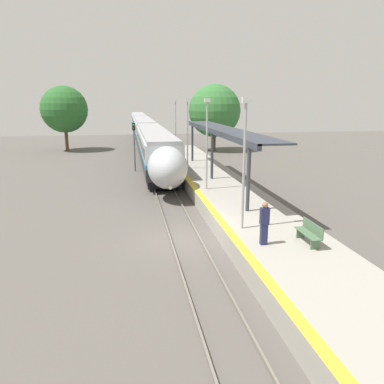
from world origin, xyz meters
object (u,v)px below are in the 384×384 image
object	(u,v)px
platform_bench	(310,232)
lamppost_far	(187,130)
lamppost_near	(244,156)
lamppost_farthest	(176,124)
railway_signal	(134,142)
person_waiting	(264,222)
train	(144,130)
lamppost_mid	(207,139)

from	to	relation	value
platform_bench	lamppost_far	world-z (taller)	lamppost_far
lamppost_near	lamppost_farthest	bearing A→B (deg)	90.00
platform_bench	lamppost_near	xyz separation A→B (m)	(-2.18, 2.31, 2.86)
railway_signal	lamppost_near	world-z (taller)	lamppost_near
platform_bench	lamppost_near	distance (m)	4.28
platform_bench	person_waiting	distance (m)	1.98
person_waiting	lamppost_near	world-z (taller)	lamppost_near
person_waiting	lamppost_near	bearing A→B (deg)	97.07
platform_bench	lamppost_farthest	xyz separation A→B (m)	(-2.18, 26.39, 2.86)
train	lamppost_mid	xyz separation A→B (m)	(2.48, -35.95, 2.07)
train	platform_bench	xyz separation A→B (m)	(4.66, -46.28, -0.80)
train	lamppost_far	world-z (taller)	lamppost_far
train	railway_signal	size ratio (longest dim) A/B	15.87
train	lamppost_mid	size ratio (longest dim) A/B	12.52
lamppost_mid	lamppost_farthest	world-z (taller)	same
lamppost_far	railway_signal	bearing A→B (deg)	135.40
railway_signal	lamppost_far	bearing A→B (deg)	-44.60
train	lamppost_far	bearing A→B (deg)	-84.92
person_waiting	lamppost_mid	world-z (taller)	lamppost_mid
lamppost_farthest	lamppost_far	bearing A→B (deg)	-90.00
lamppost_farthest	platform_bench	bearing A→B (deg)	-85.28
person_waiting	lamppost_far	size ratio (longest dim) A/B	0.31
platform_bench	lamppost_near	world-z (taller)	lamppost_near
railway_signal	lamppost_farthest	size ratio (longest dim) A/B	0.79
lamppost_mid	lamppost_farthest	bearing A→B (deg)	90.00
platform_bench	lamppost_farthest	distance (m)	26.63
lamppost_near	lamppost_far	xyz separation A→B (m)	(0.00, 16.05, 0.00)
platform_bench	person_waiting	bearing A→B (deg)	174.30
lamppost_far	lamppost_farthest	xyz separation A→B (m)	(0.00, 8.03, 0.00)
person_waiting	lamppost_far	distance (m)	18.33
person_waiting	lamppost_mid	bearing A→B (deg)	91.48
person_waiting	platform_bench	bearing A→B (deg)	-5.70
lamppost_far	lamppost_farthest	distance (m)	8.03
train	lamppost_near	xyz separation A→B (m)	(2.48, -43.98, 2.07)
railway_signal	lamppost_mid	size ratio (longest dim) A/B	0.79
lamppost_near	railway_signal	bearing A→B (deg)	102.33
railway_signal	lamppost_near	xyz separation A→B (m)	(4.47, -20.46, 1.46)
person_waiting	lamppost_far	xyz separation A→B (m)	(-0.26, 18.17, 2.39)
lamppost_mid	lamppost_far	xyz separation A→B (m)	(0.00, 8.03, 0.00)
platform_bench	lamppost_far	bearing A→B (deg)	96.77
lamppost_farthest	train	bearing A→B (deg)	97.11
platform_bench	lamppost_near	size ratio (longest dim) A/B	0.29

